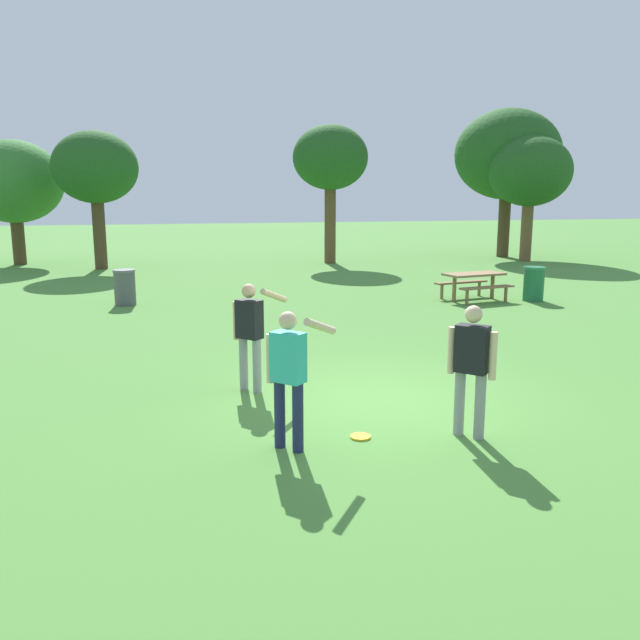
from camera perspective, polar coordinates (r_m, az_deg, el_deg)
ground_plane at (r=9.53m, az=5.36°, el=-6.99°), size 120.00×120.00×0.00m
person_thrower at (r=9.73m, az=-6.18°, el=-0.77°), size 0.84×0.48×1.64m
person_catcher at (r=8.03m, az=13.19°, el=-3.66°), size 0.44×0.48×1.64m
person_bystander at (r=7.45m, az=-2.75°, el=-4.38°), size 0.84×0.48×1.64m
frisbee at (r=8.08m, az=3.58°, el=-10.22°), size 0.25×0.25×0.03m
picnic_table_near at (r=18.74m, az=13.40°, el=3.41°), size 1.92×1.69×0.77m
trash_can_beside_table at (r=19.11m, az=18.30°, el=3.05°), size 0.59×0.59×0.96m
trash_can_further_along at (r=18.22m, az=-16.81°, el=2.78°), size 0.59×0.59×0.96m
tree_tall_left at (r=30.42m, az=-25.39°, el=10.91°), size 4.03×4.03×5.19m
tree_broad_center at (r=27.38m, az=-19.18°, el=12.47°), size 3.29×3.29×5.39m
tree_far_right at (r=28.30m, az=0.92°, el=13.97°), size 3.21×3.21×5.85m
tree_slender_mid at (r=30.59m, az=18.01°, el=12.29°), size 3.61×3.61×5.49m
tree_back_left at (r=32.39m, az=16.19°, el=13.78°), size 4.90×4.90×6.87m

